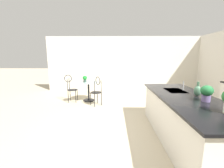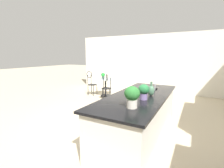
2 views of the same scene
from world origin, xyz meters
The scene contains 11 objects.
ground_plane centered at (0.00, 0.00, 0.00)m, with size 40.00×40.00×0.00m, color beige.
wall_left_window centered at (-4.26, 0.00, 1.35)m, with size 0.12×7.80×2.70m, color silver.
kitchen_island centered at (0.30, 0.85, 0.46)m, with size 2.80×1.06×0.92m.
bistro_table centered at (-2.43, -1.56, 0.45)m, with size 0.80×0.80×0.74m.
chair_near_window centered at (-2.30, -2.21, 0.57)m, with size 0.40×0.49×1.04m.
chair_by_island centered at (-1.86, -1.17, 0.57)m, with size 0.53×0.53×1.04m.
sink_faucet centered at (-0.25, 1.03, 1.03)m, with size 0.02×0.02×0.22m, color #B2B5BA.
potted_plant_on_table centered at (-2.46, -1.69, 0.88)m, with size 0.17×0.17×0.24m.
potted_plant_counter_near centered at (0.60, 1.02, 1.08)m, with size 0.20×0.20×0.28m.
potted_plant_counter_far centered at (1.15, 1.01, 1.11)m, with size 0.24×0.24×0.34m.
vase_on_counter centered at (0.25, 1.07, 1.03)m, with size 0.13×0.13×0.29m.
Camera 2 is at (3.41, 1.86, 1.72)m, focal length 25.83 mm.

